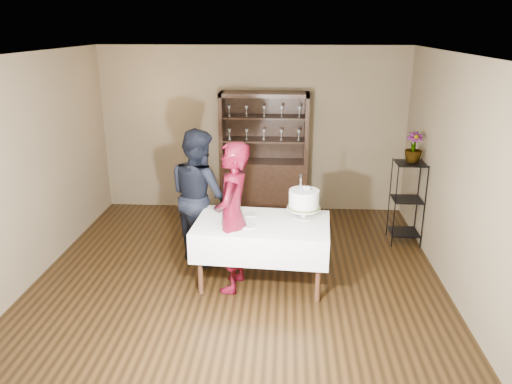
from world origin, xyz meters
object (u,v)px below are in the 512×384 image
cake_table (262,236)px  potted_plant (414,147)px  china_hutch (264,175)px  plant_etagere (407,199)px  woman (232,218)px  cake (304,200)px  man (199,195)px

cake_table → potted_plant: 2.56m
china_hutch → cake_table: 2.38m
cake_table → plant_etagere: bearing=33.7°
woman → cake: 0.89m
china_hutch → cake: (0.58, -2.21, 0.34)m
cake_table → woman: woman is taller
woman → potted_plant: bearing=130.1°
woman → cake_table: bearing=121.5°
china_hutch → plant_etagere: 2.33m
plant_etagere → woman: 2.76m
plant_etagere → man: bearing=-166.4°
cake → man: bearing=160.9°
china_hutch → potted_plant: 2.46m
woman → cake: (0.83, 0.32, 0.12)m
woman → potted_plant: size_ratio=4.26×
cake_table → woman: (-0.34, -0.15, 0.29)m
man → cake: 1.43m
man → potted_plant: (2.88, 0.72, 0.51)m
plant_etagere → woman: size_ratio=0.67×
cake_table → woman: 0.47m
cake_table → china_hutch: bearing=92.2°
china_hutch → man: 1.92m
china_hutch → man: (-0.77, -1.74, 0.22)m
potted_plant → cake: bearing=-142.1°
woman → china_hutch: bearing=-178.1°
man → plant_etagere: bearing=-118.0°
china_hutch → woman: bearing=-95.5°
china_hutch → woman: 2.55m
plant_etagere → potted_plant: 0.75m
china_hutch → cake: 2.31m
cake_table → cake: bearing=19.0°
china_hutch → cake: size_ratio=3.61×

